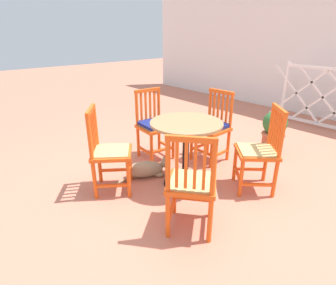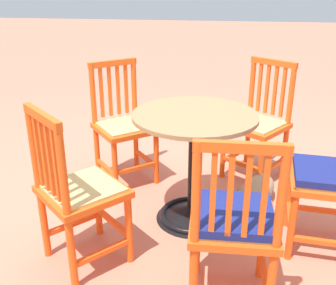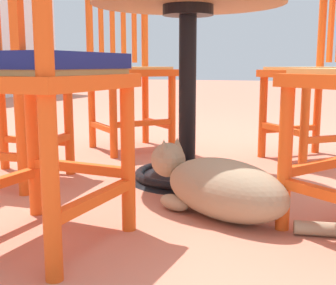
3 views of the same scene
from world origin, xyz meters
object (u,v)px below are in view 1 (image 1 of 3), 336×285
at_px(terracotta_planter, 274,132).
at_px(orange_chair_facing_out, 109,153).
at_px(orange_chair_near_fence, 154,126).
at_px(orange_chair_tucked_in, 191,185).
at_px(cafe_table, 185,161).
at_px(orange_chair_by_planter, 259,152).
at_px(orange_chair_at_corner, 212,128).
at_px(tabby_cat, 148,169).

bearing_deg(terracotta_planter, orange_chair_facing_out, -107.23).
height_order(orange_chair_near_fence, terracotta_planter, orange_chair_near_fence).
bearing_deg(terracotta_planter, orange_chair_tucked_in, -79.90).
relative_size(cafe_table, orange_chair_near_fence, 0.83).
height_order(orange_chair_facing_out, terracotta_planter, orange_chair_facing_out).
bearing_deg(orange_chair_tucked_in, terracotta_planter, 100.10).
bearing_deg(terracotta_planter, orange_chair_by_planter, -69.68).
relative_size(orange_chair_near_fence, orange_chair_at_corner, 1.00).
relative_size(orange_chair_tucked_in, orange_chair_by_planter, 1.00).
bearing_deg(orange_chair_by_planter, cafe_table, -138.45).
bearing_deg(orange_chair_near_fence, terracotta_planter, 51.68).
height_order(orange_chair_by_planter, tabby_cat, orange_chair_by_planter).
xyz_separation_m(orange_chair_facing_out, terracotta_planter, (0.66, 2.14, -0.11)).
bearing_deg(orange_chair_tucked_in, orange_chair_by_planter, 89.87).
distance_m(orange_chair_facing_out, terracotta_planter, 2.24).
height_order(orange_chair_tucked_in, terracotta_planter, orange_chair_tucked_in).
distance_m(cafe_table, orange_chair_tucked_in, 0.77).
distance_m(orange_chair_by_planter, terracotta_planter, 1.02).
bearing_deg(orange_chair_tucked_in, cafe_table, 138.86).
height_order(orange_chair_near_fence, orange_chair_tucked_in, same).
xyz_separation_m(orange_chair_facing_out, orange_chair_by_planter, (1.01, 1.19, 0.00)).
bearing_deg(orange_chair_at_corner, orange_chair_facing_out, -98.42).
bearing_deg(orange_chair_by_planter, orange_chair_facing_out, -130.39).
bearing_deg(orange_chair_by_planter, orange_chair_tucked_in, -90.13).
xyz_separation_m(orange_chair_at_corner, tabby_cat, (-0.17, -0.91, -0.35)).
height_order(orange_chair_facing_out, orange_chair_by_planter, same).
bearing_deg(orange_chair_tucked_in, orange_chair_facing_out, -169.70).
xyz_separation_m(cafe_table, orange_chair_near_fence, (-0.78, 0.19, 0.16)).
bearing_deg(cafe_table, terracotta_planter, 81.29).
height_order(orange_chair_facing_out, orange_chair_at_corner, same).
relative_size(orange_chair_facing_out, terracotta_planter, 1.47).
xyz_separation_m(orange_chair_near_fence, orange_chair_tucked_in, (1.35, -0.69, -0.01)).
xyz_separation_m(orange_chair_near_fence, orange_chair_facing_out, (0.34, -0.87, -0.01)).
distance_m(cafe_table, orange_chair_at_corner, 0.76).
xyz_separation_m(orange_chair_tucked_in, orange_chair_at_corner, (-0.81, 1.20, 0.01)).
relative_size(orange_chair_near_fence, orange_chair_facing_out, 1.00).
distance_m(cafe_table, tabby_cat, 0.50).
xyz_separation_m(orange_chair_by_planter, tabby_cat, (-0.98, -0.72, -0.34)).
relative_size(orange_chair_near_fence, orange_chair_tucked_in, 1.00).
distance_m(orange_chair_at_corner, tabby_cat, 1.00).
relative_size(orange_chair_tucked_in, tabby_cat, 1.26).
distance_m(orange_chair_near_fence, tabby_cat, 0.65).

